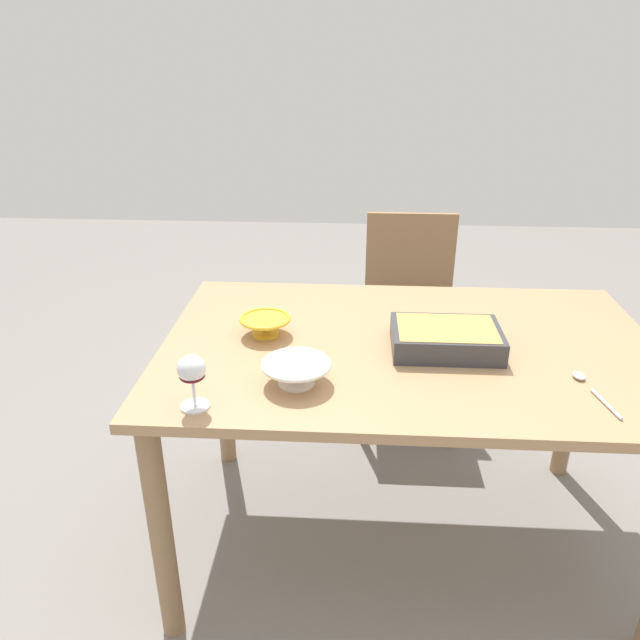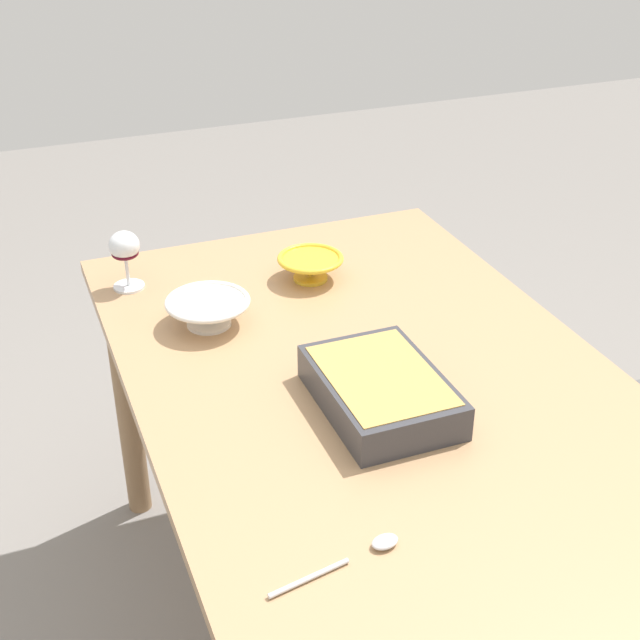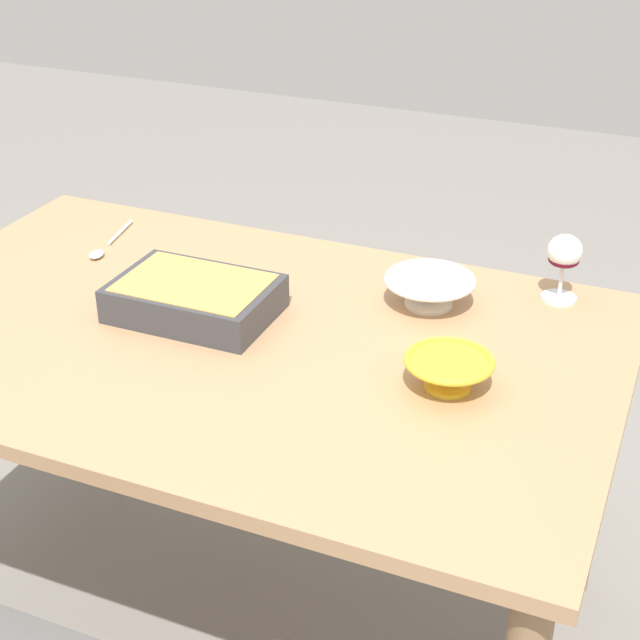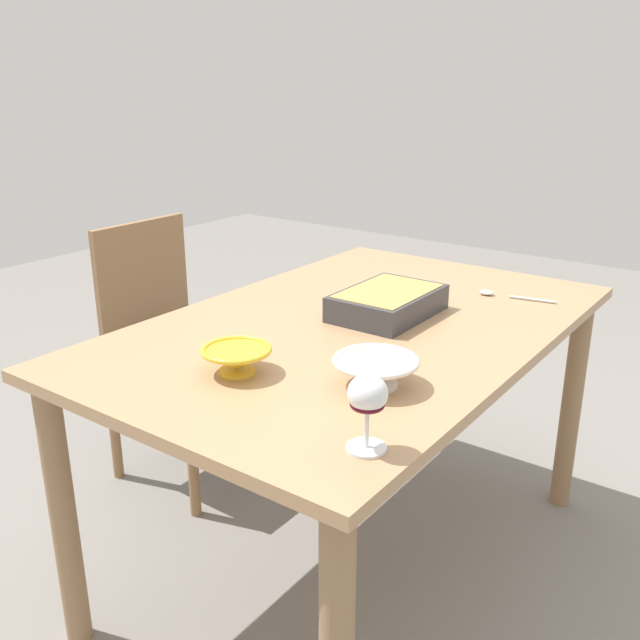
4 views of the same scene
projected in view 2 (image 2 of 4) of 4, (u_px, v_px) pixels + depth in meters
The scene contains 6 objects.
dining_table at pixel (373, 417), 1.80m from camera, with size 1.46×0.93×0.76m.
wine_glass at pixel (125, 250), 2.02m from camera, with size 0.07×0.07×0.14m.
casserole_dish at pixel (381, 389), 1.64m from camera, with size 0.31×0.21×0.07m.
mixing_bowl at pixel (310, 266), 2.09m from camera, with size 0.16×0.16×0.06m.
small_bowl at pixel (208, 310), 1.90m from camera, with size 0.18×0.18×0.06m.
serving_spoon at pixel (362, 553), 1.32m from camera, with size 0.06×0.22×0.01m.
Camera 2 is at (-1.32, 0.63, 1.72)m, focal length 50.04 mm.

